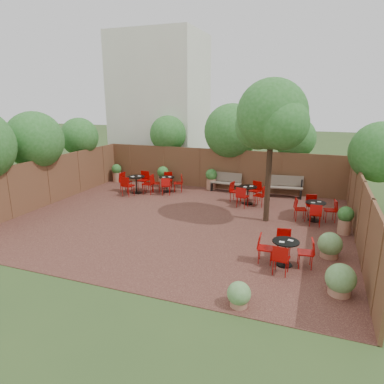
% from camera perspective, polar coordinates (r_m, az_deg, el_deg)
% --- Properties ---
extents(ground, '(80.00, 80.00, 0.00)m').
position_cam_1_polar(ground, '(12.89, -2.00, -4.72)').
color(ground, '#354F23').
rests_on(ground, ground).
extents(courtyard_paving, '(12.00, 10.00, 0.02)m').
position_cam_1_polar(courtyard_paving, '(12.89, -2.00, -4.68)').
color(courtyard_paving, '#391C17').
rests_on(courtyard_paving, ground).
extents(fence_back, '(12.00, 0.08, 2.00)m').
position_cam_1_polar(fence_back, '(17.18, 4.32, 3.78)').
color(fence_back, brown).
rests_on(fence_back, ground).
extents(fence_left, '(0.08, 10.00, 2.00)m').
position_cam_1_polar(fence_left, '(15.81, -22.60, 1.64)').
color(fence_left, brown).
rests_on(fence_left, ground).
extents(fence_right, '(0.08, 10.00, 2.00)m').
position_cam_1_polar(fence_right, '(11.78, 26.11, -3.13)').
color(fence_right, brown).
rests_on(fence_right, ground).
extents(neighbour_building, '(5.00, 4.00, 8.00)m').
position_cam_1_polar(neighbour_building, '(21.26, -5.24, 14.09)').
color(neighbour_building, silver).
rests_on(neighbour_building, ground).
extents(overhang_foliage, '(15.66, 10.78, 2.73)m').
position_cam_1_polar(overhang_foliage, '(15.20, -6.50, 8.77)').
color(overhang_foliage, '#266420').
rests_on(overhang_foliage, ground).
extents(courtyard_tree, '(2.63, 2.53, 5.07)m').
position_cam_1_polar(courtyard_tree, '(12.36, 13.00, 11.70)').
color(courtyard_tree, black).
rests_on(courtyard_tree, courtyard_paving).
extents(park_bench_left, '(1.50, 0.57, 0.91)m').
position_cam_1_polar(park_bench_left, '(16.80, 5.68, 1.69)').
color(park_bench_left, brown).
rests_on(park_bench_left, courtyard_paving).
extents(park_bench_right, '(1.60, 0.68, 0.96)m').
position_cam_1_polar(park_bench_right, '(16.35, 15.14, 0.95)').
color(park_bench_right, brown).
rests_on(park_bench_right, courtyard_paving).
extents(bistro_tables, '(9.65, 7.36, 0.94)m').
position_cam_1_polar(bistro_tables, '(14.24, 3.26, -0.86)').
color(bistro_tables, black).
rests_on(bistro_tables, courtyard_paving).
extents(planters, '(11.73, 4.57, 1.04)m').
position_cam_1_polar(planters, '(16.35, 0.04, 1.66)').
color(planters, '#96654B').
rests_on(planters, courtyard_paving).
extents(low_shrubs, '(2.68, 3.87, 0.74)m').
position_cam_1_polar(low_shrubs, '(9.30, 20.31, -11.52)').
color(low_shrubs, '#96654B').
rests_on(low_shrubs, courtyard_paving).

